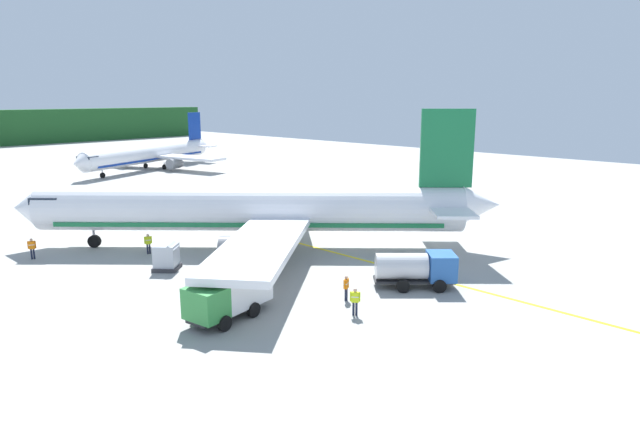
% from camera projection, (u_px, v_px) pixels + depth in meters
% --- Properties ---
extents(airliner_foreground, '(31.28, 33.03, 11.90)m').
position_uv_depth(airliner_foreground, '(257.00, 210.00, 46.01)').
color(airliner_foreground, white).
rests_on(airliner_foreground, ground).
extents(airliner_mid_apron, '(33.19, 27.84, 9.81)m').
position_uv_depth(airliner_mid_apron, '(151.00, 154.00, 96.84)').
color(airliner_mid_apron, white).
rests_on(airliner_mid_apron, ground).
extents(service_truck_baggage, '(5.17, 5.28, 2.40)m').
position_uv_depth(service_truck_baggage, '(417.00, 268.00, 36.88)').
color(service_truck_baggage, '#2659A5').
rests_on(service_truck_baggage, ground).
extents(service_truck_catering, '(5.70, 3.01, 2.70)m').
position_uv_depth(service_truck_catering, '(230.00, 293.00, 31.75)').
color(service_truck_catering, '#338C3F').
rests_on(service_truck_catering, ground).
extents(cargo_container_near, '(2.53, 2.53, 2.09)m').
position_uv_depth(cargo_container_near, '(167.00, 257.00, 40.72)').
color(cargo_container_near, '#333338').
rests_on(cargo_container_near, ground).
extents(crew_marshaller, '(0.45, 0.53, 1.72)m').
position_uv_depth(crew_marshaller, '(355.00, 299.00, 32.12)').
color(crew_marshaller, '#191E33').
rests_on(crew_marshaller, ground).
extents(crew_loader_left, '(0.60, 0.37, 1.73)m').
position_uv_depth(crew_loader_left, '(148.00, 242.00, 44.78)').
color(crew_loader_left, '#191E33').
rests_on(crew_loader_left, ground).
extents(crew_loader_right, '(0.57, 0.41, 1.73)m').
position_uv_depth(crew_loader_right, '(32.00, 247.00, 43.33)').
color(crew_loader_right, '#191E33').
rests_on(crew_loader_right, ground).
extents(crew_supervisor, '(0.59, 0.38, 1.66)m').
position_uv_depth(crew_supervisor, '(346.00, 286.00, 34.52)').
color(crew_supervisor, '#191E33').
rests_on(crew_supervisor, ground).
extents(apron_guide_line, '(0.30, 60.00, 0.01)m').
position_uv_depth(apron_guide_line, '(324.00, 250.00, 46.16)').
color(apron_guide_line, yellow).
rests_on(apron_guide_line, ground).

